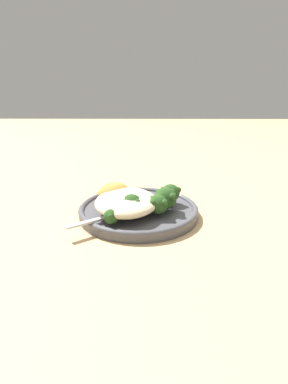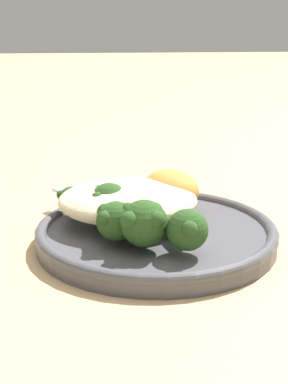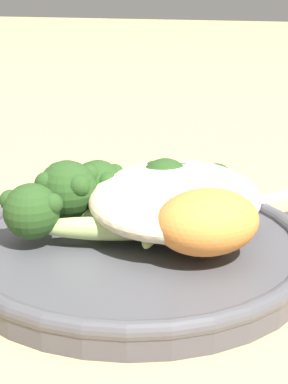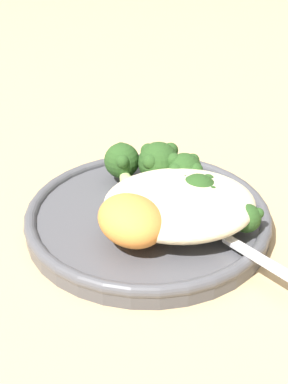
# 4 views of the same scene
# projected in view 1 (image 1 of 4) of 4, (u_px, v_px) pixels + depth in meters

# --- Properties ---
(ground_plane) EXTENTS (4.00, 4.00, 0.00)m
(ground_plane) POSITION_uv_depth(u_px,v_px,m) (145.00, 219.00, 0.59)
(ground_plane) COLOR tan
(plate) EXTENTS (0.24, 0.24, 0.02)m
(plate) POSITION_uv_depth(u_px,v_px,m) (136.00, 210.00, 0.60)
(plate) COLOR #4C4C51
(plate) RESTS_ON ground_plane
(quinoa_mound) EXTENTS (0.14, 0.12, 0.04)m
(quinoa_mound) POSITION_uv_depth(u_px,v_px,m) (124.00, 202.00, 0.57)
(quinoa_mound) COLOR beige
(quinoa_mound) RESTS_ON plate
(broccoli_stalk_0) EXTENTS (0.12, 0.06, 0.03)m
(broccoli_stalk_0) POSITION_uv_depth(u_px,v_px,m) (117.00, 211.00, 0.55)
(broccoli_stalk_0) COLOR #ADC675
(broccoli_stalk_0) RESTS_ON plate
(broccoli_stalk_1) EXTENTS (0.10, 0.04, 0.04)m
(broccoli_stalk_1) POSITION_uv_depth(u_px,v_px,m) (129.00, 204.00, 0.55)
(broccoli_stalk_1) COLOR #ADC675
(broccoli_stalk_1) RESTS_ON plate
(broccoli_stalk_2) EXTENTS (0.09, 0.09, 0.04)m
(broccoli_stalk_2) POSITION_uv_depth(u_px,v_px,m) (151.00, 204.00, 0.56)
(broccoli_stalk_2) COLOR #ADC675
(broccoli_stalk_2) RESTS_ON plate
(broccoli_stalk_3) EXTENTS (0.06, 0.11, 0.04)m
(broccoli_stalk_3) POSITION_uv_depth(u_px,v_px,m) (160.00, 199.00, 0.58)
(broccoli_stalk_3) COLOR #ADC675
(broccoli_stalk_3) RESTS_ON plate
(broccoli_stalk_4) EXTENTS (0.04, 0.12, 0.04)m
(broccoli_stalk_4) POSITION_uv_depth(u_px,v_px,m) (162.00, 195.00, 0.61)
(broccoli_stalk_4) COLOR #ADC675
(broccoli_stalk_4) RESTS_ON plate
(sweet_potato_chunk_0) EXTENTS (0.08, 0.09, 0.04)m
(sweet_potato_chunk_0) POSITION_uv_depth(u_px,v_px,m) (112.00, 193.00, 0.61)
(sweet_potato_chunk_0) COLOR orange
(sweet_potato_chunk_0) RESTS_ON plate
(sweet_potato_chunk_1) EXTENTS (0.07, 0.07, 0.03)m
(sweet_potato_chunk_1) POSITION_uv_depth(u_px,v_px,m) (115.00, 199.00, 0.59)
(sweet_potato_chunk_1) COLOR orange
(sweet_potato_chunk_1) RESTS_ON plate
(spoon) EXTENTS (0.08, 0.10, 0.01)m
(spoon) POSITION_uv_depth(u_px,v_px,m) (105.00, 216.00, 0.54)
(spoon) COLOR silver
(spoon) RESTS_ON plate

